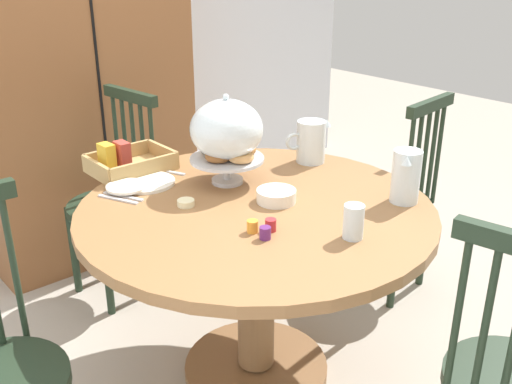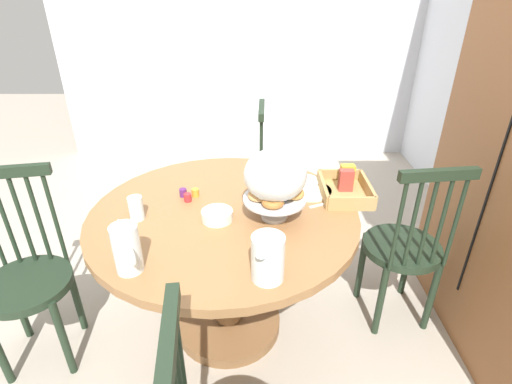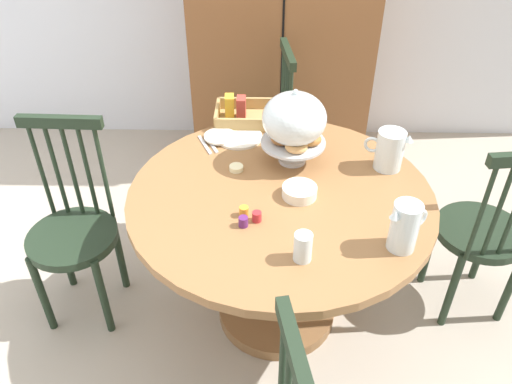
{
  "view_description": "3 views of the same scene",
  "coord_description": "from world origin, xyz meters",
  "px_view_note": "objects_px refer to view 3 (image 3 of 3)",
  "views": [
    {
      "loc": [
        -1.11,
        -1.38,
        1.57
      ],
      "look_at": [
        0.09,
        0.03,
        0.79
      ],
      "focal_mm": 41.01,
      "sensor_mm": 36.0,
      "label": 1
    },
    {
      "loc": [
        1.64,
        0.18,
        1.67
      ],
      "look_at": [
        0.09,
        0.18,
        0.84
      ],
      "focal_mm": 27.34,
      "sensor_mm": 36.0,
      "label": 2
    },
    {
      "loc": [
        0.03,
        -1.63,
        1.99
      ],
      "look_at": [
        -0.01,
        0.03,
        0.74
      ],
      "focal_mm": 35.88,
      "sensor_mm": 36.0,
      "label": 3
    }
  ],
  "objects_px": {
    "cereal_bowl": "(299,191)",
    "drinking_glass": "(303,247)",
    "windsor_chair_far_side": "(74,234)",
    "butter_dish": "(236,168)",
    "china_plate_small": "(220,136)",
    "windsor_chair_facing_door": "(262,137)",
    "china_plate_large": "(239,137)",
    "pastry_stand_with_dome": "(294,122)",
    "milk_pitcher": "(389,152)",
    "dining_table": "(279,230)",
    "windsor_chair_by_cabinet": "(483,235)",
    "cereal_basket": "(244,114)",
    "orange_juice_pitcher": "(404,228)",
    "wooden_armoire": "(282,15)"
  },
  "relations": [
    {
      "from": "cereal_basket",
      "to": "butter_dish",
      "type": "xyz_separation_m",
      "value": [
        -0.02,
        -0.44,
        -0.02
      ]
    },
    {
      "from": "pastry_stand_with_dome",
      "to": "china_plate_large",
      "type": "distance_m",
      "value": 0.36
    },
    {
      "from": "windsor_chair_far_side",
      "to": "pastry_stand_with_dome",
      "type": "bearing_deg",
      "value": 10.37
    },
    {
      "from": "dining_table",
      "to": "china_plate_large",
      "type": "bearing_deg",
      "value": 114.02
    },
    {
      "from": "wooden_armoire",
      "to": "windsor_chair_facing_door",
      "type": "relative_size",
      "value": 2.01
    },
    {
      "from": "windsor_chair_far_side",
      "to": "china_plate_large",
      "type": "xyz_separation_m",
      "value": [
        0.73,
        0.37,
        0.29
      ]
    },
    {
      "from": "wooden_armoire",
      "to": "cereal_bowl",
      "type": "relative_size",
      "value": 14.0
    },
    {
      "from": "china_plate_large",
      "to": "cereal_bowl",
      "type": "bearing_deg",
      "value": -59.49
    },
    {
      "from": "wooden_armoire",
      "to": "drinking_glass",
      "type": "height_order",
      "value": "wooden_armoire"
    },
    {
      "from": "windsor_chair_facing_door",
      "to": "orange_juice_pitcher",
      "type": "distance_m",
      "value": 1.38
    },
    {
      "from": "windsor_chair_by_cabinet",
      "to": "cereal_basket",
      "type": "height_order",
      "value": "windsor_chair_by_cabinet"
    },
    {
      "from": "windsor_chair_by_cabinet",
      "to": "china_plate_large",
      "type": "bearing_deg",
      "value": 162.93
    },
    {
      "from": "cereal_basket",
      "to": "china_plate_small",
      "type": "relative_size",
      "value": 2.11
    },
    {
      "from": "windsor_chair_facing_door",
      "to": "cereal_basket",
      "type": "height_order",
      "value": "windsor_chair_facing_door"
    },
    {
      "from": "windsor_chair_facing_door",
      "to": "windsor_chair_far_side",
      "type": "xyz_separation_m",
      "value": [
        -0.84,
        -0.87,
        0.0
      ]
    },
    {
      "from": "wooden_armoire",
      "to": "cereal_basket",
      "type": "bearing_deg",
      "value": -102.77
    },
    {
      "from": "china_plate_large",
      "to": "butter_dish",
      "type": "bearing_deg",
      "value": -89.91
    },
    {
      "from": "cereal_bowl",
      "to": "china_plate_large",
      "type": "bearing_deg",
      "value": 120.51
    },
    {
      "from": "china_plate_small",
      "to": "windsor_chair_facing_door",
      "type": "bearing_deg",
      "value": 69.26
    },
    {
      "from": "windsor_chair_far_side",
      "to": "orange_juice_pitcher",
      "type": "relative_size",
      "value": 5.15
    },
    {
      "from": "butter_dish",
      "to": "windsor_chair_by_cabinet",
      "type": "bearing_deg",
      "value": -3.77
    },
    {
      "from": "china_plate_small",
      "to": "china_plate_large",
      "type": "bearing_deg",
      "value": 8.51
    },
    {
      "from": "pastry_stand_with_dome",
      "to": "milk_pitcher",
      "type": "distance_m",
      "value": 0.43
    },
    {
      "from": "china_plate_large",
      "to": "drinking_glass",
      "type": "xyz_separation_m",
      "value": [
        0.26,
        -0.8,
        0.05
      ]
    },
    {
      "from": "china_plate_small",
      "to": "butter_dish",
      "type": "distance_m",
      "value": 0.27
    },
    {
      "from": "milk_pitcher",
      "to": "butter_dish",
      "type": "distance_m",
      "value": 0.65
    },
    {
      "from": "pastry_stand_with_dome",
      "to": "china_plate_large",
      "type": "height_order",
      "value": "pastry_stand_with_dome"
    },
    {
      "from": "wooden_armoire",
      "to": "cereal_bowl",
      "type": "distance_m",
      "value": 1.51
    },
    {
      "from": "pastry_stand_with_dome",
      "to": "china_plate_small",
      "type": "relative_size",
      "value": 2.29
    },
    {
      "from": "windsor_chair_by_cabinet",
      "to": "cereal_basket",
      "type": "xyz_separation_m",
      "value": [
        -1.09,
        0.51,
        0.32
      ]
    },
    {
      "from": "wooden_armoire",
      "to": "windsor_chair_far_side",
      "type": "distance_m",
      "value": 1.79
    },
    {
      "from": "dining_table",
      "to": "china_plate_large",
      "type": "distance_m",
      "value": 0.51
    },
    {
      "from": "pastry_stand_with_dome",
      "to": "drinking_glass",
      "type": "relative_size",
      "value": 3.13
    },
    {
      "from": "china_plate_large",
      "to": "orange_juice_pitcher",
      "type": "bearing_deg",
      "value": -50.49
    },
    {
      "from": "windsor_chair_facing_door",
      "to": "milk_pitcher",
      "type": "distance_m",
      "value": 0.98
    },
    {
      "from": "windsor_chair_far_side",
      "to": "butter_dish",
      "type": "height_order",
      "value": "windsor_chair_far_side"
    },
    {
      "from": "milk_pitcher",
      "to": "china_plate_small",
      "type": "distance_m",
      "value": 0.77
    },
    {
      "from": "windsor_chair_by_cabinet",
      "to": "china_plate_small",
      "type": "xyz_separation_m",
      "value": [
        -1.2,
        0.33,
        0.3
      ]
    },
    {
      "from": "wooden_armoire",
      "to": "cereal_basket",
      "type": "relative_size",
      "value": 6.2
    },
    {
      "from": "dining_table",
      "to": "windsor_chair_by_cabinet",
      "type": "distance_m",
      "value": 0.93
    },
    {
      "from": "pastry_stand_with_dome",
      "to": "cereal_basket",
      "type": "xyz_separation_m",
      "value": [
        -0.22,
        0.36,
        -0.16
      ]
    },
    {
      "from": "pastry_stand_with_dome",
      "to": "drinking_glass",
      "type": "bearing_deg",
      "value": -88.92
    },
    {
      "from": "cereal_bowl",
      "to": "drinking_glass",
      "type": "bearing_deg",
      "value": -91.16
    },
    {
      "from": "drinking_glass",
      "to": "butter_dish",
      "type": "height_order",
      "value": "drinking_glass"
    },
    {
      "from": "windsor_chair_facing_door",
      "to": "butter_dish",
      "type": "height_order",
      "value": "windsor_chair_facing_door"
    },
    {
      "from": "orange_juice_pitcher",
      "to": "wooden_armoire",
      "type": "bearing_deg",
      "value": 102.35
    },
    {
      "from": "cereal_basket",
      "to": "milk_pitcher",
      "type": "bearing_deg",
      "value": -32.66
    },
    {
      "from": "milk_pitcher",
      "to": "china_plate_small",
      "type": "relative_size",
      "value": 1.3
    },
    {
      "from": "milk_pitcher",
      "to": "windsor_chair_far_side",
      "type": "bearing_deg",
      "value": -174.3
    },
    {
      "from": "orange_juice_pitcher",
      "to": "butter_dish",
      "type": "bearing_deg",
      "value": 142.29
    }
  ]
}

